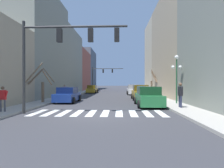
% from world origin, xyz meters
% --- Properties ---
extents(ground_plane, '(240.00, 240.00, 0.00)m').
position_xyz_m(ground_plane, '(0.00, 0.00, 0.00)').
color(ground_plane, '#38383D').
extents(sidewalk_left, '(2.14, 90.00, 0.15)m').
position_xyz_m(sidewalk_left, '(-6.09, 0.00, 0.07)').
color(sidewalk_left, '#ADA89E').
rests_on(sidewalk_left, ground_plane).
extents(sidewalk_right, '(2.14, 90.00, 0.15)m').
position_xyz_m(sidewalk_right, '(6.09, 0.00, 0.07)').
color(sidewalk_right, '#ADA89E').
rests_on(sidewalk_right, ground_plane).
extents(building_row_left, '(6.00, 61.37, 13.95)m').
position_xyz_m(building_row_left, '(-10.16, 26.62, 5.92)').
color(building_row_left, tan).
rests_on(building_row_left, ground_plane).
extents(building_row_right, '(6.00, 34.64, 13.96)m').
position_xyz_m(building_row_right, '(10.16, 11.58, 6.80)').
color(building_row_right, gray).
rests_on(building_row_right, ground_plane).
extents(crosswalk_stripes, '(8.55, 2.60, 0.01)m').
position_xyz_m(crosswalk_stripes, '(0.00, 0.68, 0.00)').
color(crosswalk_stripes, white).
rests_on(crosswalk_stripes, ground_plane).
extents(traffic_signal_near, '(6.72, 0.28, 5.93)m').
position_xyz_m(traffic_signal_near, '(-2.25, 0.32, 4.40)').
color(traffic_signal_near, '#2D2D2D').
rests_on(traffic_signal_near, ground_plane).
extents(traffic_signal_far, '(7.22, 0.28, 5.74)m').
position_xyz_m(traffic_signal_far, '(-2.59, 30.10, 4.20)').
color(traffic_signal_far, '#2D2D2D').
rests_on(traffic_signal_far, ground_plane).
extents(street_lamp_right_corner, '(0.95, 0.36, 4.31)m').
position_xyz_m(street_lamp_right_corner, '(6.53, 5.22, 3.20)').
color(street_lamp_right_corner, '#1E4C2D').
rests_on(street_lamp_right_corner, sidewalk_right).
extents(car_parked_right_near, '(1.97, 4.39, 1.55)m').
position_xyz_m(car_parked_right_near, '(-3.91, 23.59, 0.73)').
color(car_parked_right_near, '#A38423').
rests_on(car_parked_right_near, ground_plane).
extents(car_parked_right_mid, '(2.06, 4.18, 1.54)m').
position_xyz_m(car_parked_right_mid, '(-3.86, 6.96, 0.73)').
color(car_parked_right_mid, navy).
rests_on(car_parked_right_mid, ground_plane).
extents(car_at_intersection, '(2.11, 4.51, 1.67)m').
position_xyz_m(car_at_intersection, '(3.84, 4.25, 0.78)').
color(car_at_intersection, '#236B38').
rests_on(car_at_intersection, ground_plane).
extents(car_driving_away_lane, '(2.15, 4.22, 1.70)m').
position_xyz_m(car_driving_away_lane, '(3.82, 19.07, 0.79)').
color(car_driving_away_lane, white).
rests_on(car_driving_away_lane, ground_plane).
extents(car_parked_left_mid, '(2.00, 4.15, 1.74)m').
position_xyz_m(car_parked_left_mid, '(3.89, 10.13, 0.80)').
color(car_parked_left_mid, '#A38423').
rests_on(car_parked_left_mid, ground_plane).
extents(pedestrian_on_right_sidewalk, '(0.69, 0.22, 1.60)m').
position_xyz_m(pedestrian_on_right_sidewalk, '(-6.02, 0.12, 1.10)').
color(pedestrian_on_right_sidewalk, '#4C4C51').
rests_on(pedestrian_on_right_sidewalk, sidewalk_left).
extents(pedestrian_waiting_at_curb, '(0.24, 0.79, 1.83)m').
position_xyz_m(pedestrian_waiting_at_curb, '(5.89, 2.43, 1.24)').
color(pedestrian_waiting_at_curb, '#282D47').
rests_on(pedestrian_waiting_at_curb, sidewalk_right).
extents(pedestrian_on_left_sidewalk, '(0.29, 0.67, 1.57)m').
position_xyz_m(pedestrian_on_left_sidewalk, '(-5.81, 12.11, 1.08)').
color(pedestrian_on_left_sidewalk, black).
rests_on(pedestrian_on_left_sidewalk, sidewalk_left).
extents(street_tree_left_near, '(2.12, 2.11, 3.77)m').
position_xyz_m(street_tree_left_near, '(-5.98, 5.54, 1.85)').
color(street_tree_left_near, brown).
rests_on(street_tree_left_near, sidewalk_left).
extents(street_tree_right_mid, '(1.48, 1.30, 3.96)m').
position_xyz_m(street_tree_right_mid, '(6.63, 16.76, 1.95)').
color(street_tree_right_mid, brown).
rests_on(street_tree_right_mid, sidewalk_right).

